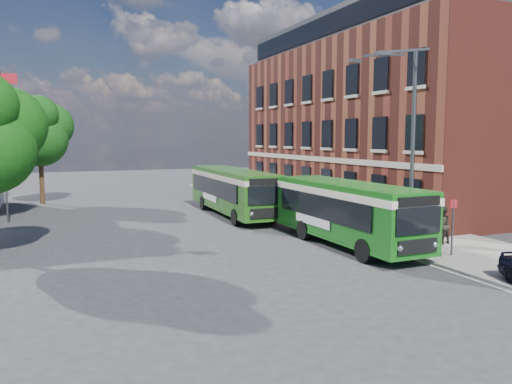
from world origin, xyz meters
name	(u,v)px	position (x,y,z in m)	size (l,w,h in m)	color
ground	(290,250)	(0.00, 0.00, 0.00)	(120.00, 120.00, 0.00)	#2C2C2E
pavement	(330,214)	(7.00, 8.00, 0.07)	(6.00, 48.00, 0.15)	gray
kerb_line	(289,218)	(3.95, 8.00, 0.01)	(0.12, 48.00, 0.01)	beige
brick_office	(383,114)	(14.00, 12.00, 6.97)	(12.10, 26.00, 14.20)	maroon
flagpole	(5,141)	(-12.45, 13.00, 4.94)	(0.95, 0.10, 9.00)	#3E4144
street_lamp	(406,145)	(4.84, -2.00, 4.79)	(2.96, 2.38, 9.00)	#3E4144
bus_stop_sign	(453,224)	(5.60, -4.20, 1.51)	(0.35, 0.08, 2.52)	#3E4144
bus_front	(347,208)	(2.87, -0.29, 1.83)	(2.75, 9.96, 3.02)	#155D15
bus_rear	(232,188)	(1.13, 10.80, 1.83)	(2.88, 11.96, 3.02)	#225716
pedestrian_a	(414,225)	(5.85, -1.50, 0.97)	(0.60, 0.39, 1.64)	black
pedestrian_b	(442,225)	(6.86, -2.25, 1.04)	(0.86, 0.67, 1.77)	black
tree_right	(40,131)	(-10.57, 21.88, 5.65)	(4.93, 4.69, 8.32)	#3C2515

